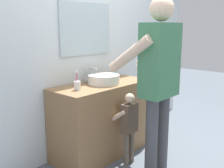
{
  "coord_description": "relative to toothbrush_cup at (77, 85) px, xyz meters",
  "views": [
    {
      "loc": [
        -2.23,
        -1.86,
        1.52
      ],
      "look_at": [
        0.0,
        0.15,
        0.89
      ],
      "focal_mm": 43.3,
      "sensor_mm": 36.0,
      "label": 1
    }
  ],
  "objects": [
    {
      "name": "vanity_cabinet",
      "position": [
        0.41,
        0.03,
        -0.48
      ],
      "size": [
        1.26,
        0.54,
        0.87
      ],
      "primitive_type": "cube",
      "color": "olive",
      "rests_on": "ground"
    },
    {
      "name": "back_wall",
      "position": [
        0.41,
        0.35,
        0.43
      ],
      "size": [
        4.4,
        0.1,
        2.7
      ],
      "color": "silver",
      "rests_on": "ground"
    },
    {
      "name": "child_toddler",
      "position": [
        0.41,
        -0.38,
        -0.43
      ],
      "size": [
        0.25,
        0.25,
        0.82
      ],
      "color": "#6B5B4C",
      "rests_on": "ground"
    },
    {
      "name": "sink_basin",
      "position": [
        0.41,
        0.01,
        0.01
      ],
      "size": [
        0.37,
        0.37,
        0.11
      ],
      "color": "silver",
      "rests_on": "vanity_cabinet"
    },
    {
      "name": "toothbrush_cup",
      "position": [
        0.0,
        0.0,
        0.0
      ],
      "size": [
        0.07,
        0.07,
        0.21
      ],
      "color": "silver",
      "rests_on": "vanity_cabinet"
    },
    {
      "name": "faucet",
      "position": [
        0.41,
        0.23,
        0.03
      ],
      "size": [
        0.18,
        0.14,
        0.18
      ],
      "color": "#B7BABF",
      "rests_on": "vanity_cabinet"
    },
    {
      "name": "adult_parent",
      "position": [
        0.46,
        -0.69,
        0.17
      ],
      "size": [
        0.56,
        0.59,
        1.81
      ],
      "color": "#47474C",
      "rests_on": "ground"
    },
    {
      "name": "ground_plane",
      "position": [
        0.41,
        -0.27,
        -0.92
      ],
      "size": [
        14.0,
        14.0,
        0.0
      ],
      "primitive_type": "plane",
      "color": "slate"
    },
    {
      "name": "soap_bottle",
      "position": [
        0.7,
        0.1,
        0.02
      ],
      "size": [
        0.06,
        0.06,
        0.17
      ],
      "color": "#66B2D1",
      "rests_on": "vanity_cabinet"
    }
  ]
}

